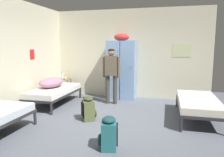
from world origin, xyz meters
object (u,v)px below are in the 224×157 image
at_px(locker_bank, 121,69).
at_px(shelf_unit, 65,85).
at_px(bedding_heap, 51,82).
at_px(backpack_olive, 89,109).
at_px(lotion_bottle, 66,77).
at_px(bed_right, 198,103).
at_px(person_traveler, 111,71).
at_px(bed_left_rear, 54,91).
at_px(water_bottle, 62,75).
at_px(backpack_teal, 108,134).

bearing_deg(locker_bank, shelf_unit, -179.08).
bearing_deg(bedding_heap, backpack_olive, -35.07).
height_order(lotion_bottle, backpack_olive, lotion_bottle).
relative_size(bed_right, bedding_heap, 2.13).
distance_m(bedding_heap, person_traveler, 1.79).
bearing_deg(backpack_olive, lotion_bottle, 127.13).
distance_m(bed_right, bed_left_rear, 3.89).
bearing_deg(water_bottle, shelf_unit, -14.04).
height_order(bed_left_rear, bedding_heap, bedding_heap).
xyz_separation_m(bedding_heap, backpack_teal, (2.37, -2.35, -0.37)).
distance_m(locker_bank, shelf_unit, 2.09).
bearing_deg(backpack_olive, person_traveler, 84.72).
xyz_separation_m(bed_right, backpack_olive, (-2.43, -0.71, -0.12)).
relative_size(locker_bank, water_bottle, 8.30).
height_order(shelf_unit, bed_left_rear, shelf_unit).
height_order(locker_bank, backpack_olive, locker_bank).
bearing_deg(shelf_unit, person_traveler, -20.11).
height_order(bed_right, backpack_teal, backpack_teal).
xyz_separation_m(person_traveler, lotion_bottle, (-1.77, 0.63, -0.33)).
bearing_deg(backpack_teal, water_bottle, 126.78).
bearing_deg(water_bottle, lotion_bottle, -21.80).
relative_size(person_traveler, backpack_olive, 2.93).
distance_m(shelf_unit, backpack_teal, 4.26).
relative_size(shelf_unit, bed_left_rear, 0.30).
distance_m(locker_bank, backpack_teal, 3.58).
bearing_deg(person_traveler, backpack_olive, -95.28).
height_order(bed_right, backpack_olive, backpack_olive).
distance_m(person_traveler, water_bottle, 2.06).
distance_m(shelf_unit, bed_left_rear, 1.18).
xyz_separation_m(bed_left_rear, bedding_heap, (-0.11, 0.06, 0.25)).
distance_m(backpack_olive, backpack_teal, 1.49).
distance_m(shelf_unit, backpack_olive, 2.77).
bearing_deg(bed_right, shelf_unit, 160.31).
distance_m(lotion_bottle, backpack_teal, 4.20).
xyz_separation_m(lotion_bottle, backpack_olive, (1.63, -2.15, -0.38)).
bearing_deg(backpack_teal, backpack_olive, 122.89).
xyz_separation_m(shelf_unit, bedding_heap, (0.14, -1.09, 0.28)).
bearing_deg(person_traveler, bed_right, -19.35).
distance_m(person_traveler, backpack_teal, 2.93).
relative_size(backpack_olive, backpack_teal, 1.00).
bearing_deg(bed_left_rear, shelf_unit, 102.26).
height_order(locker_bank, bedding_heap, locker_bank).
xyz_separation_m(shelf_unit, backpack_teal, (2.51, -3.44, -0.09)).
relative_size(bed_left_rear, bedding_heap, 2.13).
xyz_separation_m(water_bottle, lotion_bottle, (0.15, -0.06, -0.04)).
xyz_separation_m(locker_bank, person_traveler, (-0.15, -0.71, 0.00)).
distance_m(bed_right, bedding_heap, 4.02).
relative_size(shelf_unit, bed_right, 0.30).
bearing_deg(bedding_heap, locker_bank, 31.25).
bearing_deg(bedding_heap, water_bottle, 100.94).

